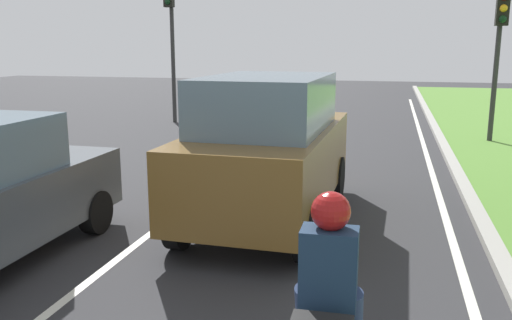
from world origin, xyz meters
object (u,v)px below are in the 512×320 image
rider_person (329,267)px  traffic_light_near_right (500,36)px  car_suv_ahead (269,148)px  traffic_light_overhead_left (171,23)px

rider_person → traffic_light_near_right: 13.11m
car_suv_ahead → traffic_light_near_right: (4.58, 8.20, 1.79)m
car_suv_ahead → rider_person: size_ratio=3.91×
rider_person → traffic_light_overhead_left: bearing=115.3°
traffic_light_near_right → rider_person: bearing=-104.0°
traffic_light_near_right → traffic_light_overhead_left: (-10.29, 1.78, 0.51)m
rider_person → traffic_light_overhead_left: size_ratio=0.23×
traffic_light_near_right → traffic_light_overhead_left: size_ratio=0.84×
rider_person → traffic_light_near_right: traffic_light_near_right is taller
traffic_light_near_right → traffic_light_overhead_left: traffic_light_overhead_left is taller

